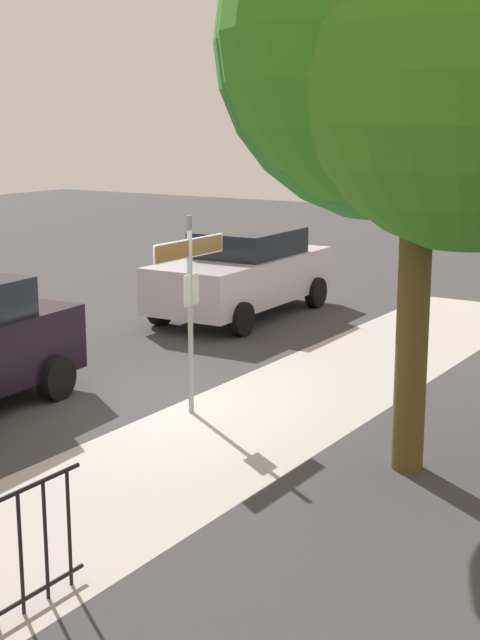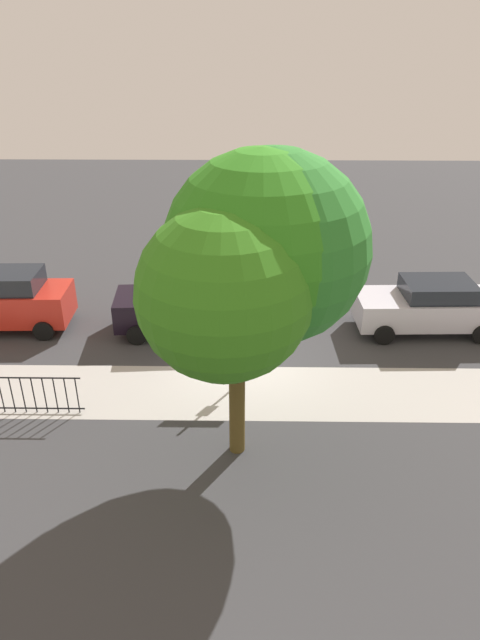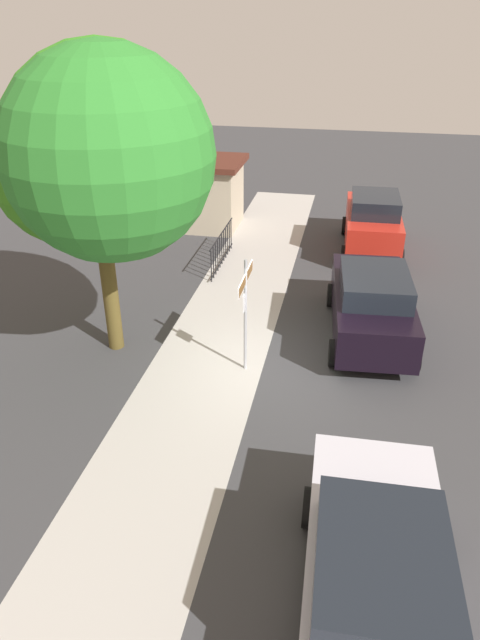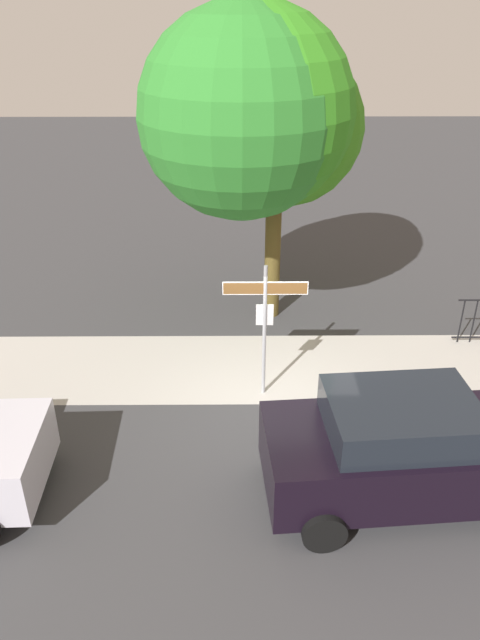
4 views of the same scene
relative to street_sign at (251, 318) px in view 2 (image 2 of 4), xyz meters
The scene contains 8 objects.
ground_plane 1.89m from the street_sign, 57.38° to the right, with size 60.00×60.00×0.00m, color #38383A.
sidewalk_strip 3.04m from the street_sign, 21.71° to the left, with size 24.00×2.60×0.00m, color #ACA8A1.
street_sign is the anchor object (origin of this frame).
shade_tree 4.09m from the street_sign, 91.16° to the left, with size 4.76×5.12×6.86m.
car_silver 6.49m from the street_sign, 153.89° to the right, with size 4.62×2.16×1.73m.
car_black 3.57m from the street_sign, 53.02° to the right, with size 4.58×2.30×1.80m.
car_red 8.53m from the street_sign, 19.19° to the right, with size 4.32×2.05×1.99m.
iron_fence 6.26m from the street_sign, 18.05° to the left, with size 3.07×0.04×1.07m.
Camera 2 is at (-0.15, 14.26, 8.82)m, focal length 31.90 mm.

